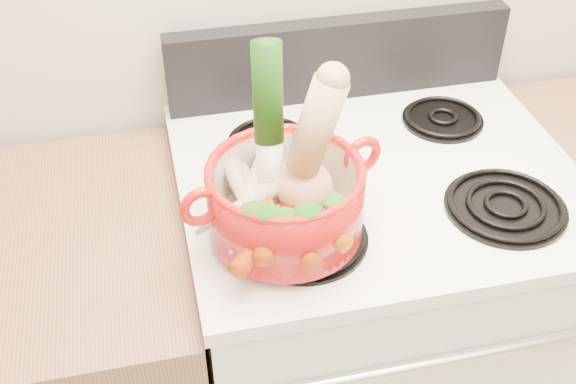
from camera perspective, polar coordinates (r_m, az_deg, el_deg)
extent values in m
cube|color=white|center=(1.76, 5.91, -11.14)|extent=(0.76, 0.65, 0.92)
cube|color=white|center=(1.43, 7.14, 1.14)|extent=(0.78, 0.67, 0.03)
cube|color=black|center=(1.62, 4.04, 10.49)|extent=(0.76, 0.05, 0.18)
cylinder|color=silver|center=(1.32, 11.35, -13.13)|extent=(0.60, 0.02, 0.02)
cylinder|color=black|center=(1.26, 1.29, -3.52)|extent=(0.22, 0.22, 0.02)
cylinder|color=black|center=(1.38, 16.82, -1.01)|extent=(0.22, 0.22, 0.02)
cylinder|color=black|center=(1.49, -1.47, 4.12)|extent=(0.17, 0.17, 0.02)
cylinder|color=black|center=(1.59, 12.14, 5.75)|extent=(0.17, 0.17, 0.02)
cylinder|color=#B6130F|center=(1.21, -0.21, -0.66)|extent=(0.32, 0.32, 0.13)
torus|color=#B6130F|center=(1.14, -6.89, -1.14)|extent=(0.08, 0.04, 0.07)
torus|color=#B6130F|center=(1.25, 5.90, 2.92)|extent=(0.08, 0.04, 0.07)
cylinder|color=white|center=(1.17, -1.48, 5.09)|extent=(0.06, 0.08, 0.32)
ellipsoid|color=#D6BB83|center=(1.30, 0.49, 1.68)|extent=(0.09, 0.07, 0.05)
cone|color=beige|center=(1.22, -2.71, -1.42)|extent=(0.09, 0.24, 0.06)
cone|color=beige|center=(1.21, -3.02, -1.27)|extent=(0.13, 0.19, 0.06)
cone|color=beige|center=(1.24, -2.68, 0.13)|extent=(0.09, 0.19, 0.05)
cone|color=beige|center=(1.20, -3.41, -0.80)|extent=(0.20, 0.12, 0.06)
cone|color=#F0E5C3|center=(1.22, -2.90, 0.44)|extent=(0.16, 0.22, 0.07)
cone|color=beige|center=(1.21, -3.63, -0.05)|extent=(0.06, 0.22, 0.06)
cone|color=#C73709|center=(1.19, 0.45, -2.86)|extent=(0.05, 0.18, 0.05)
cone|color=#CF490A|center=(1.16, -2.28, -3.69)|extent=(0.12, 0.15, 0.05)
cone|color=#C75409|center=(1.19, 1.81, -2.07)|extent=(0.11, 0.17, 0.05)
cone|color=#C34B09|center=(1.17, -1.87, -2.68)|extent=(0.07, 0.16, 0.05)
cone|color=#BA4F09|center=(1.17, -1.03, -2.28)|extent=(0.03, 0.15, 0.04)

